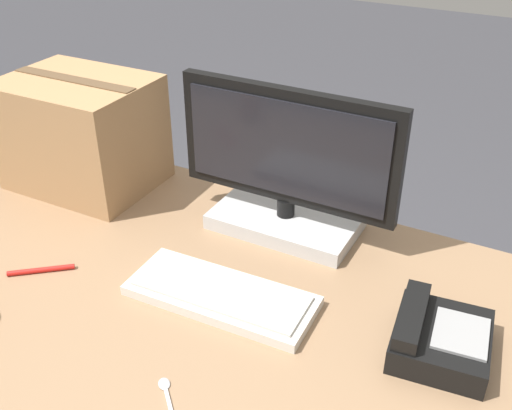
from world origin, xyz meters
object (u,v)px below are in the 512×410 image
object	(u,v)px
keyboard	(221,295)
spoon	(169,403)
desk_phone	(438,338)
monitor	(287,175)
cardboard_box	(82,133)
pen_marker	(41,270)

from	to	relation	value
keyboard	spoon	distance (m)	0.29
keyboard	desk_phone	xyz separation A→B (m)	(0.44, 0.07, 0.02)
monitor	spoon	xyz separation A→B (m)	(0.07, -0.59, -0.15)
cardboard_box	desk_phone	bearing A→B (deg)	-11.17
desk_phone	spoon	bearing A→B (deg)	-143.56
keyboard	desk_phone	bearing A→B (deg)	6.27
keyboard	cardboard_box	world-z (taller)	cardboard_box
monitor	keyboard	distance (m)	0.34
desk_phone	spoon	distance (m)	0.51
monitor	keyboard	size ratio (longest dim) A/B	1.34
keyboard	spoon	xyz separation A→B (m)	(0.06, -0.28, -0.01)
desk_phone	spoon	world-z (taller)	desk_phone
desk_phone	pen_marker	xyz separation A→B (m)	(-0.84, -0.17, -0.03)
keyboard	desk_phone	distance (m)	0.44
monitor	desk_phone	size ratio (longest dim) A/B	2.64
monitor	pen_marker	bearing A→B (deg)	-133.62
desk_phone	spoon	size ratio (longest dim) A/B	1.61
desk_phone	cardboard_box	world-z (taller)	cardboard_box
keyboard	cardboard_box	distance (m)	0.67
desk_phone	monitor	bearing A→B (deg)	144.11
monitor	spoon	world-z (taller)	monitor
desk_phone	pen_marker	world-z (taller)	desk_phone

